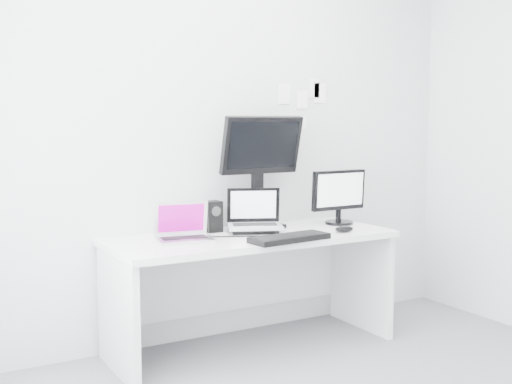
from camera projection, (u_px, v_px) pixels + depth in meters
back_wall at (226, 134)px, 4.39m from camera, size 3.60×0.00×3.60m
desk at (252, 292)px, 4.20m from camera, size 1.80×0.70×0.73m
macbook at (185, 221)px, 3.92m from camera, size 0.36×0.30×0.24m
speaker at (213, 216)px, 4.26m from camera, size 0.12×0.12×0.20m
dell_laptop at (255, 210)px, 4.23m from camera, size 0.42×0.38×0.28m
rear_monitor at (260, 171)px, 4.38m from camera, size 0.56×0.20×0.76m
samsung_monitor at (339, 196)px, 4.56m from camera, size 0.42×0.19×0.38m
keyboard at (289, 238)px, 3.96m from camera, size 0.51×0.23×0.03m
mouse at (344, 229)px, 4.25m from camera, size 0.13×0.09×0.04m
wall_note_0 at (284, 94)px, 4.58m from camera, size 0.10×0.00×0.14m
wall_note_1 at (302, 100)px, 4.65m from camera, size 0.09×0.00×0.13m
wall_note_2 at (320, 93)px, 4.72m from camera, size 0.10×0.00×0.14m
wall_note_3 at (300, 123)px, 4.66m from camera, size 0.11×0.00×0.08m
wall_note_4 at (314, 88)px, 4.69m from camera, size 0.09×0.00×0.13m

